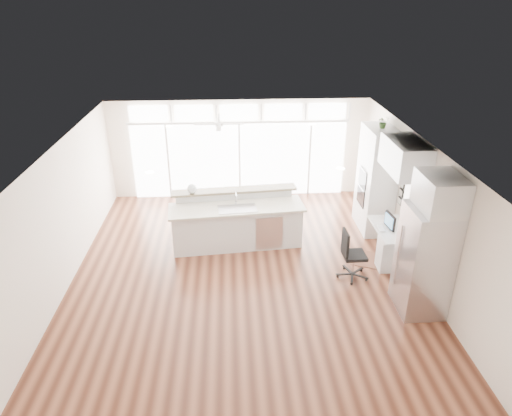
{
  "coord_description": "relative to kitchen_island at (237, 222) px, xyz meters",
  "views": [
    {
      "loc": [
        -0.24,
        -7.98,
        5.29
      ],
      "look_at": [
        0.26,
        0.6,
        1.17
      ],
      "focal_mm": 32.0,
      "sensor_mm": 36.0,
      "label": 1
    }
  ],
  "objects": [
    {
      "name": "office_chair",
      "position": [
        2.31,
        -1.44,
        -0.07
      ],
      "size": [
        0.56,
        0.52,
        1.05
      ],
      "primitive_type": "cube",
      "rotation": [
        0.0,
        0.0,
        0.03
      ],
      "color": "black",
      "rests_on": "floor"
    },
    {
      "name": "fridge_cabinet",
      "position": [
        3.31,
        -2.47,
        1.71
      ],
      "size": [
        0.64,
        0.9,
        0.6
      ],
      "primitive_type": "cube",
      "color": "silver",
      "rests_on": "wall_right"
    },
    {
      "name": "wall_back",
      "position": [
        0.14,
        2.88,
        0.76
      ],
      "size": [
        7.0,
        0.04,
        2.7
      ],
      "primitive_type": "cube",
      "color": "white",
      "rests_on": "floor"
    },
    {
      "name": "refrigerator",
      "position": [
        3.25,
        -2.47,
        0.41
      ],
      "size": [
        0.76,
        0.9,
        2.0
      ],
      "primitive_type": "cube",
      "color": "silver",
      "rests_on": "floor"
    },
    {
      "name": "wall_left",
      "position": [
        -3.36,
        -1.12,
        0.76
      ],
      "size": [
        0.04,
        8.0,
        2.7
      ],
      "primitive_type": "cube",
      "color": "white",
      "rests_on": "floor"
    },
    {
      "name": "potted_plant",
      "position": [
        3.31,
        0.68,
        2.02
      ],
      "size": [
        0.3,
        0.32,
        0.22
      ],
      "primitive_type": "imported",
      "rotation": [
        0.0,
        0.0,
        0.17
      ],
      "color": "#395D28",
      "rests_on": "oven_cabinet"
    },
    {
      "name": "recessed_lights",
      "position": [
        0.14,
        -0.92,
        2.09
      ],
      "size": [
        3.4,
        3.0,
        0.02
      ],
      "primitive_type": "cube",
      "color": "beige",
      "rests_on": "ceiling"
    },
    {
      "name": "glass_wall",
      "position": [
        0.14,
        2.82,
        0.46
      ],
      "size": [
        5.8,
        0.06,
        2.08
      ],
      "primitive_type": "cube",
      "color": "white",
      "rests_on": "wall_back"
    },
    {
      "name": "floor",
      "position": [
        0.14,
        -1.12,
        -0.6
      ],
      "size": [
        7.0,
        8.0,
        0.02
      ],
      "primitive_type": "cube",
      "color": "#492316",
      "rests_on": "ground"
    },
    {
      "name": "keyboard",
      "position": [
        3.02,
        -0.82,
        0.17
      ],
      "size": [
        0.14,
        0.31,
        0.01
      ],
      "primitive_type": "cube",
      "rotation": [
        0.0,
        0.0,
        -0.08
      ],
      "color": "white",
      "rests_on": "desk_nook"
    },
    {
      "name": "fishbowl",
      "position": [
        -0.98,
        0.31,
        0.7
      ],
      "size": [
        0.23,
        0.23,
        0.22
      ],
      "primitive_type": "sphere",
      "rotation": [
        0.0,
        0.0,
        -0.07
      ],
      "color": "silver",
      "rests_on": "kitchen_island"
    },
    {
      "name": "transom_row",
      "position": [
        0.14,
        2.82,
        1.79
      ],
      "size": [
        5.9,
        0.06,
        0.4
      ],
      "primitive_type": "cube",
      "color": "white",
      "rests_on": "wall_back"
    },
    {
      "name": "ceiling_fan",
      "position": [
        -0.36,
        1.68,
        1.89
      ],
      "size": [
        1.16,
        1.16,
        0.32
      ],
      "primitive_type": "cube",
      "color": "silver",
      "rests_on": "ceiling"
    },
    {
      "name": "ceiling",
      "position": [
        0.14,
        -1.12,
        2.11
      ],
      "size": [
        7.0,
        8.0,
        0.02
      ],
      "primitive_type": "cube",
      "color": "silver",
      "rests_on": "wall_back"
    },
    {
      "name": "framed_photos",
      "position": [
        3.6,
        -0.2,
        0.81
      ],
      "size": [
        0.06,
        0.22,
        0.8
      ],
      "primitive_type": "cube",
      "color": "black",
      "rests_on": "wall_right"
    },
    {
      "name": "wall_front",
      "position": [
        0.14,
        -5.12,
        0.76
      ],
      "size": [
        7.0,
        0.04,
        2.7
      ],
      "primitive_type": "cube",
      "color": "white",
      "rests_on": "floor"
    },
    {
      "name": "desk_nook",
      "position": [
        3.27,
        -0.82,
        -0.21
      ],
      "size": [
        0.72,
        1.3,
        0.76
      ],
      "primitive_type": "cube",
      "color": "silver",
      "rests_on": "floor"
    },
    {
      "name": "desk_window",
      "position": [
        3.6,
        -0.82,
        0.96
      ],
      "size": [
        0.04,
        0.85,
        0.85
      ],
      "primitive_type": "cube",
      "color": "white",
      "rests_on": "wall_right"
    },
    {
      "name": "oven_cabinet",
      "position": [
        3.31,
        0.68,
        0.66
      ],
      "size": [
        0.64,
        1.2,
        2.5
      ],
      "primitive_type": "cube",
      "color": "silver",
      "rests_on": "floor"
    },
    {
      "name": "wall_right",
      "position": [
        3.64,
        -1.12,
        0.76
      ],
      "size": [
        0.04,
        8.0,
        2.7
      ],
      "primitive_type": "cube",
      "color": "white",
      "rests_on": "floor"
    },
    {
      "name": "monitor",
      "position": [
        3.19,
        -0.82,
        0.35
      ],
      "size": [
        0.12,
        0.44,
        0.36
      ],
      "primitive_type": "cube",
      "rotation": [
        0.0,
        0.0,
        0.12
      ],
      "color": "black",
      "rests_on": "desk_nook"
    },
    {
      "name": "rug",
      "position": [
        2.95,
        -0.86,
        -0.59
      ],
      "size": [
        1.15,
        1.0,
        0.01
      ],
      "primitive_type": "cube",
      "rotation": [
        0.0,
        0.0,
        -0.4
      ],
      "color": "#3D1D13",
      "rests_on": "floor"
    },
    {
      "name": "upper_cabinets",
      "position": [
        3.31,
        -0.82,
        1.76
      ],
      "size": [
        0.64,
        1.3,
        0.64
      ],
      "primitive_type": "cube",
      "color": "silver",
      "rests_on": "wall_right"
    },
    {
      "name": "kitchen_island",
      "position": [
        0.0,
        0.0,
        0.0
      ],
      "size": [
        3.08,
        1.4,
        1.19
      ],
      "primitive_type": "cube",
      "rotation": [
        0.0,
        0.0,
        0.1
      ],
      "color": "silver",
      "rests_on": "floor"
    }
  ]
}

